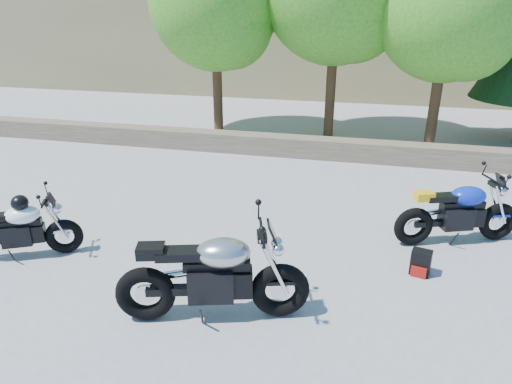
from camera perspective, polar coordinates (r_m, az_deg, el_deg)
ground at (r=7.11m, az=-3.53°, el=-8.44°), size 90.00×90.00×0.00m
stone_wall at (r=11.96m, az=4.23°, el=5.77°), size 22.00×0.55×0.50m
tree_decid_left at (r=13.65m, az=-4.79°, el=22.17°), size 3.67×3.67×5.62m
tree_decid_right at (r=12.90m, az=23.43°, el=19.97°), size 3.54×3.54×5.41m
silver_bike at (r=5.63m, az=-5.27°, el=-10.53°), size 2.33×0.96×1.20m
white_bike at (r=7.82m, az=-27.74°, el=-4.01°), size 1.71×0.98×1.03m
blue_bike at (r=8.07m, az=24.02°, el=-2.43°), size 2.03×0.96×1.06m
backpack at (r=7.07m, az=19.88°, el=-8.33°), size 0.31×0.29×0.37m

